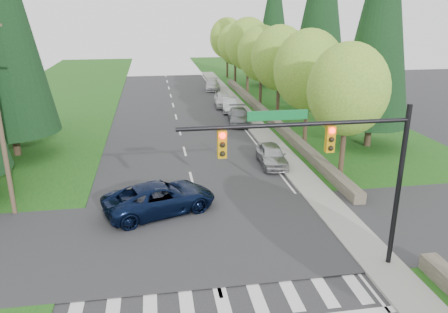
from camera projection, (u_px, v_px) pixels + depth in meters
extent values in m
cube|color=#164D14|center=(355.00, 146.00, 33.54)|extent=(14.00, 110.00, 0.06)
cube|color=#28282B|center=(206.00, 237.00, 20.36)|extent=(120.00, 8.00, 0.10)
cube|color=gray|center=(271.00, 142.00, 34.47)|extent=(1.80, 80.00, 0.13)
cube|color=gray|center=(260.00, 143.00, 34.34)|extent=(0.20, 80.00, 0.13)
cube|color=#4C4438|center=(266.00, 115.00, 42.11)|extent=(0.70, 40.00, 0.70)
cylinder|color=black|center=(398.00, 189.00, 17.09)|extent=(0.20, 0.20, 6.80)
cylinder|color=black|center=(297.00, 124.00, 15.53)|extent=(8.60, 0.16, 0.16)
cube|color=#0C662D|center=(278.00, 115.00, 15.35)|extent=(2.20, 0.04, 0.35)
cube|color=#BF8C0C|center=(330.00, 139.00, 15.92)|extent=(0.32, 0.24, 1.00)
sphere|color=#FF0C05|center=(332.00, 131.00, 15.68)|extent=(0.22, 0.22, 0.22)
cube|color=#BF8C0C|center=(222.00, 144.00, 15.31)|extent=(0.32, 0.24, 1.00)
sphere|color=#FF0C05|center=(223.00, 136.00, 15.07)|extent=(0.22, 0.22, 0.22)
cylinder|color=#38281C|center=(343.00, 142.00, 26.60)|extent=(0.32, 0.32, 4.76)
ellipsoid|color=olive|center=(348.00, 89.00, 25.55)|extent=(4.80, 4.80, 5.52)
cylinder|color=#38281C|center=(306.00, 114.00, 33.12)|extent=(0.32, 0.32, 4.93)
ellipsoid|color=olive|center=(309.00, 70.00, 32.04)|extent=(5.20, 5.20, 5.98)
cylinder|color=#38281C|center=(278.00, 96.00, 39.61)|extent=(0.32, 0.32, 5.04)
ellipsoid|color=olive|center=(280.00, 58.00, 38.51)|extent=(5.00, 5.00, 5.75)
cylinder|color=#38281C|center=(261.00, 85.00, 46.20)|extent=(0.32, 0.32, 4.82)
ellipsoid|color=olive|center=(261.00, 53.00, 45.15)|extent=(5.00, 5.00, 5.75)
cylinder|color=#38281C|center=(248.00, 74.00, 52.70)|extent=(0.32, 0.32, 5.15)
ellipsoid|color=olive|center=(248.00, 44.00, 51.57)|extent=(5.40, 5.40, 6.21)
cylinder|color=#38281C|center=(235.00, 68.00, 59.28)|extent=(0.32, 0.32, 4.70)
ellipsoid|color=olive|center=(235.00, 44.00, 58.25)|extent=(4.80, 4.80, 5.52)
cylinder|color=#38281C|center=(227.00, 61.00, 65.79)|extent=(0.32, 0.32, 4.98)
ellipsoid|color=olive|center=(227.00, 38.00, 64.69)|extent=(5.20, 5.20, 5.98)
cylinder|color=#38281C|center=(16.00, 142.00, 31.27)|extent=(0.50, 0.50, 2.00)
cylinder|color=#38281C|center=(11.00, 123.00, 36.57)|extent=(0.50, 0.50, 2.00)
cylinder|color=#38281C|center=(368.00, 134.00, 33.38)|extent=(0.50, 0.50, 2.00)
cone|color=black|center=(382.00, 13.00, 30.54)|extent=(5.44, 5.44, 16.00)
cylinder|color=#38281C|center=(315.00, 98.00, 46.61)|extent=(0.50, 0.50, 2.00)
cone|color=black|center=(322.00, 1.00, 43.44)|extent=(6.12, 6.12, 18.00)
cylinder|color=#38281C|center=(272.00, 78.00, 59.53)|extent=(0.50, 0.50, 2.00)
cone|color=black|center=(274.00, 15.00, 56.85)|extent=(5.10, 5.10, 15.00)
imported|color=black|center=(160.00, 198.00, 22.59)|extent=(6.36, 4.48, 1.61)
imported|color=#A3A3A7|center=(272.00, 155.00, 29.47)|extent=(1.87, 4.24, 1.42)
imported|color=slate|center=(239.00, 116.00, 40.05)|extent=(2.46, 4.94, 1.38)
imported|color=#ABACB0|center=(230.00, 105.00, 44.84)|extent=(1.95, 4.32, 1.38)
imported|color=silver|center=(223.00, 100.00, 47.08)|extent=(2.07, 4.52, 1.50)
imported|color=#B8B8BD|center=(213.00, 85.00, 56.57)|extent=(2.33, 4.61, 1.28)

